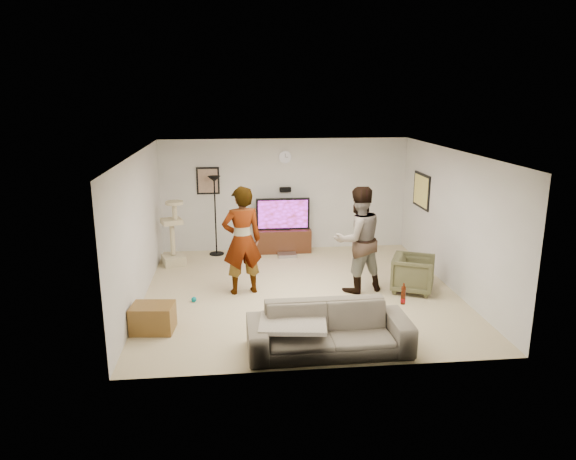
{
  "coord_description": "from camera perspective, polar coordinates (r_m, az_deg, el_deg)",
  "views": [
    {
      "loc": [
        -1.15,
        -8.82,
        3.47
      ],
      "look_at": [
        -0.2,
        0.2,
        1.1
      ],
      "focal_mm": 32.85,
      "sensor_mm": 36.0,
      "label": 1
    }
  ],
  "objects": [
    {
      "name": "toy_ball",
      "position": [
        9.22,
        -10.15,
        -7.41
      ],
      "size": [
        0.09,
        0.09,
        0.09
      ],
      "primitive_type": "sphere",
      "color": "#067D83",
      "rests_on": "floor"
    },
    {
      "name": "wall_front",
      "position": [
        6.56,
        4.48,
        -5.17
      ],
      "size": [
        5.5,
        0.04,
        2.5
      ],
      "primitive_type": "cube",
      "color": "silver",
      "rests_on": "floor"
    },
    {
      "name": "wall_back",
      "position": [
        11.83,
        -0.32,
        3.83
      ],
      "size": [
        5.5,
        0.04,
        2.5
      ],
      "primitive_type": "cube",
      "color": "silver",
      "rests_on": "floor"
    },
    {
      "name": "wall_right",
      "position": [
        9.89,
        17.39,
        1.0
      ],
      "size": [
        0.04,
        5.5,
        2.5
      ],
      "primitive_type": "cube",
      "color": "silver",
      "rests_on": "floor"
    },
    {
      "name": "cat_tree",
      "position": [
        11.06,
        -12.43,
        -0.31
      ],
      "size": [
        0.55,
        0.55,
        1.36
      ],
      "primitive_type": "cube",
      "rotation": [
        0.0,
        0.0,
        0.33
      ],
      "color": "#B8AE89",
      "rests_on": "floor"
    },
    {
      "name": "tv_screen",
      "position": [
        11.62,
        -0.54,
        1.71
      ],
      "size": [
        1.09,
        0.01,
        0.62
      ],
      "primitive_type": "cube",
      "color": "#B81EF1",
      "rests_on": "tv"
    },
    {
      "name": "wall_left",
      "position": [
        9.23,
        -15.8,
        0.17
      ],
      "size": [
        0.04,
        5.5,
        2.5
      ],
      "primitive_type": "cube",
      "color": "silver",
      "rests_on": "floor"
    },
    {
      "name": "picture_back",
      "position": [
        11.71,
        -8.66,
        5.29
      ],
      "size": [
        0.42,
        0.03,
        0.52
      ],
      "primitive_type": "cube",
      "color": "#8A715F",
      "rests_on": "wall_back"
    },
    {
      "name": "sofa",
      "position": [
        7.37,
        4.43,
        -10.64
      ],
      "size": [
        2.24,
        0.9,
        0.65
      ],
      "primitive_type": "imported",
      "rotation": [
        0.0,
        0.0,
        0.01
      ],
      "color": "#6B6356",
      "rests_on": "floor"
    },
    {
      "name": "beer_bottle",
      "position": [
        7.44,
        12.37,
        -6.93
      ],
      "size": [
        0.06,
        0.06,
        0.25
      ],
      "primitive_type": "cylinder",
      "color": "#561B06",
      "rests_on": "sofa"
    },
    {
      "name": "picture_right",
      "position": [
        11.29,
        14.24,
        4.14
      ],
      "size": [
        0.03,
        0.78,
        0.62
      ],
      "primitive_type": "cube",
      "color": "#F9DD6B",
      "rests_on": "wall_right"
    },
    {
      "name": "armchair",
      "position": [
        9.72,
        13.4,
        -4.62
      ],
      "size": [
        0.95,
        0.94,
        0.66
      ],
      "primitive_type": "imported",
      "rotation": [
        0.0,
        0.0,
        1.14
      ],
      "color": "#4E4E32",
      "rests_on": "floor"
    },
    {
      "name": "person_right",
      "position": [
        9.39,
        7.58,
        -1.03
      ],
      "size": [
        1.09,
        0.95,
        1.91
      ],
      "primitive_type": "imported",
      "rotation": [
        0.0,
        0.0,
        3.42
      ],
      "color": "#304293",
      "rests_on": "floor"
    },
    {
      "name": "floor_lamp",
      "position": [
        11.56,
        -7.87,
        1.5
      ],
      "size": [
        0.32,
        0.32,
        1.73
      ],
      "primitive_type": "cylinder",
      "color": "black",
      "rests_on": "floor"
    },
    {
      "name": "wall_speaker",
      "position": [
        11.75,
        -0.29,
        4.4
      ],
      "size": [
        0.25,
        0.1,
        0.1
      ],
      "primitive_type": "cube",
      "color": "black",
      "rests_on": "wall_back"
    },
    {
      "name": "person_left",
      "position": [
        9.24,
        -4.99,
        -1.14
      ],
      "size": [
        0.79,
        0.6,
        1.93
      ],
      "primitive_type": "imported",
      "rotation": [
        0.0,
        0.0,
        3.35
      ],
      "color": "gray",
      "rests_on": "floor"
    },
    {
      "name": "wall_clock",
      "position": [
        11.67,
        -0.31,
        7.9
      ],
      "size": [
        0.26,
        0.04,
        0.26
      ],
      "primitive_type": "cylinder",
      "rotation": [
        1.57,
        0.0,
        0.0
      ],
      "color": "white",
      "rests_on": "wall_back"
    },
    {
      "name": "console_box",
      "position": [
        11.51,
        -0.09,
        -2.72
      ],
      "size": [
        0.4,
        0.3,
        0.07
      ],
      "primitive_type": "cube",
      "color": "#ADADB8",
      "rests_on": "floor"
    },
    {
      "name": "floor",
      "position": [
        9.55,
        1.34,
        -6.73
      ],
      "size": [
        5.5,
        5.5,
        0.02
      ],
      "primitive_type": "cube",
      "color": "tan",
      "rests_on": "ground"
    },
    {
      "name": "throw_blanket",
      "position": [
        7.25,
        0.52,
        -10.03
      ],
      "size": [
        0.98,
        0.81,
        0.06
      ],
      "primitive_type": "cube",
      "rotation": [
        0.0,
        0.0,
        -0.13
      ],
      "color": "#BDB3A1",
      "rests_on": "sofa"
    },
    {
      "name": "tv_stand",
      "position": [
        11.82,
        -0.56,
        -1.13
      ],
      "size": [
        1.24,
        0.45,
        0.52
      ],
      "primitive_type": "cube",
      "color": "#3A1E11",
      "rests_on": "floor"
    },
    {
      "name": "side_table",
      "position": [
        8.23,
        -14.41,
        -9.21
      ],
      "size": [
        0.66,
        0.53,
        0.41
      ],
      "primitive_type": "cube",
      "rotation": [
        0.0,
        0.0,
        -0.1
      ],
      "color": "brown",
      "rests_on": "floor"
    },
    {
      "name": "tv",
      "position": [
        11.67,
        -0.56,
        1.76
      ],
      "size": [
        1.19,
        0.08,
        0.7
      ],
      "primitive_type": "cube",
      "color": "black",
      "rests_on": "tv_stand"
    },
    {
      "name": "ceiling",
      "position": [
        8.94,
        1.44,
        8.48
      ],
      "size": [
        5.5,
        5.5,
        0.02
      ],
      "primitive_type": "cube",
      "color": "silver",
      "rests_on": "wall_back"
    }
  ]
}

